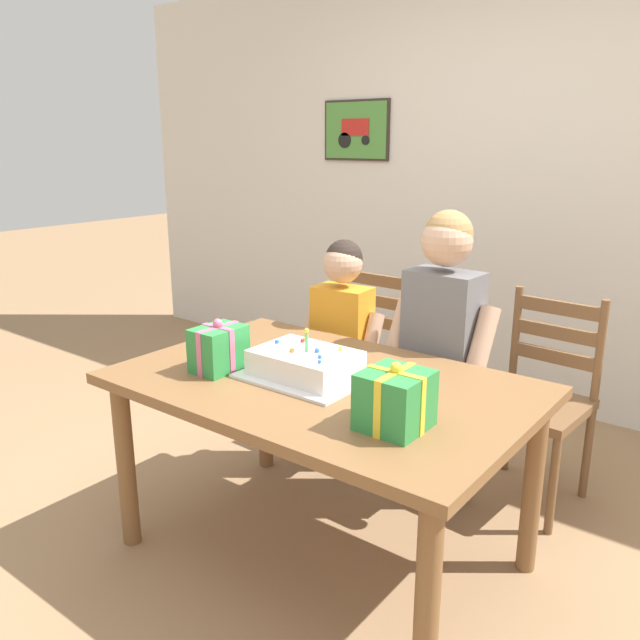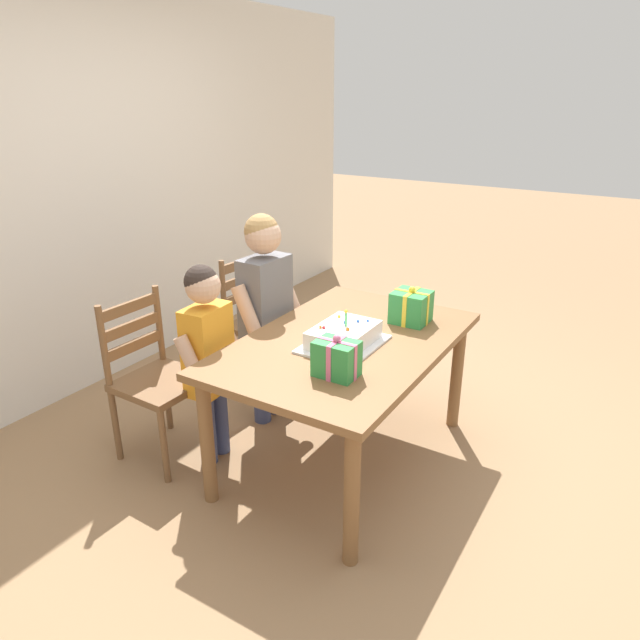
# 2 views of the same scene
# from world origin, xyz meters

# --- Properties ---
(ground_plane) EXTENTS (20.00, 20.00, 0.00)m
(ground_plane) POSITION_xyz_m (0.00, 0.00, 0.00)
(ground_plane) COLOR #997551
(back_wall) EXTENTS (6.40, 0.11, 2.60)m
(back_wall) POSITION_xyz_m (-0.00, 1.98, 1.30)
(back_wall) COLOR silver
(back_wall) RESTS_ON ground
(dining_table) EXTENTS (1.48, 0.96, 0.73)m
(dining_table) POSITION_xyz_m (0.00, 0.00, 0.64)
(dining_table) COLOR brown
(dining_table) RESTS_ON ground
(birthday_cake) EXTENTS (0.44, 0.34, 0.19)m
(birthday_cake) POSITION_xyz_m (-0.06, -0.02, 0.78)
(birthday_cake) COLOR silver
(birthday_cake) RESTS_ON dining_table
(gift_box_red_large) EXTENTS (0.15, 0.20, 0.20)m
(gift_box_red_large) POSITION_xyz_m (-0.37, -0.16, 0.81)
(gift_box_red_large) COLOR #2D8E42
(gift_box_red_large) RESTS_ON dining_table
(gift_box_beside_cake) EXTENTS (0.19, 0.20, 0.21)m
(gift_box_beside_cake) POSITION_xyz_m (0.41, -0.18, 0.82)
(gift_box_beside_cake) COLOR #2D8E42
(gift_box_beside_cake) RESTS_ON dining_table
(chair_left) EXTENTS (0.43, 0.43, 0.92)m
(chair_left) POSITION_xyz_m (-0.48, 0.92, 0.47)
(chair_left) COLOR brown
(chair_left) RESTS_ON ground
(chair_right) EXTENTS (0.45, 0.45, 0.92)m
(chair_right) POSITION_xyz_m (0.48, 0.92, 0.47)
(chair_right) COLOR brown
(chair_right) RESTS_ON ground
(child_older) EXTENTS (0.47, 0.27, 1.29)m
(child_older) POSITION_xyz_m (0.15, 0.63, 0.79)
(child_older) COLOR #38426B
(child_older) RESTS_ON ground
(child_younger) EXTENTS (0.42, 0.24, 1.13)m
(child_younger) POSITION_xyz_m (-0.36, 0.63, 0.68)
(child_younger) COLOR #38426B
(child_younger) RESTS_ON ground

